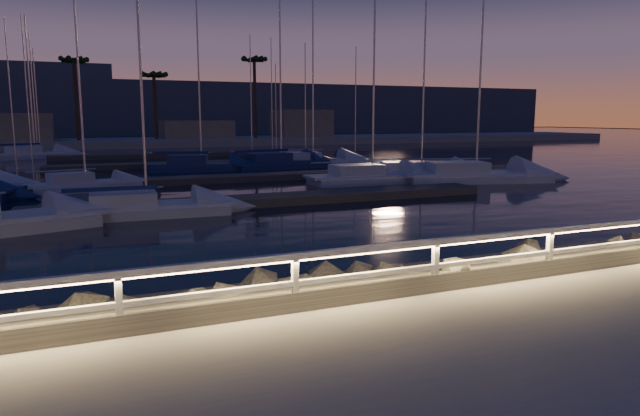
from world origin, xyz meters
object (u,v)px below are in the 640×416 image
(sailboat_a, at_px, (83,184))
(sailboat_c, at_px, (142,207))
(sailboat_g, at_px, (369,176))
(sailboat_h, at_px, (418,172))
(sailboat_n, at_px, (33,154))
(sailboat_k, at_px, (279,163))
(sailboat_l, at_px, (310,161))
(guard_rail, at_px, (512,244))
(sailboat_d, at_px, (472,175))
(sailboat_j, at_px, (199,165))

(sailboat_a, xyz_separation_m, sailboat_c, (2.13, -9.61, -0.01))
(sailboat_g, height_order, sailboat_h, sailboat_h)
(sailboat_n, bearing_deg, sailboat_h, -75.32)
(sailboat_k, xyz_separation_m, sailboat_l, (3.10, 0.98, -0.02))
(sailboat_h, bearing_deg, guard_rail, -104.09)
(sailboat_c, distance_m, sailboat_h, 20.00)
(sailboat_d, distance_m, sailboat_n, 43.04)
(sailboat_d, height_order, sailboat_n, sailboat_d)
(sailboat_g, bearing_deg, sailboat_a, 172.18)
(guard_rail, xyz_separation_m, sailboat_j, (0.06, 33.82, -0.93))
(sailboat_a, relative_size, sailboat_k, 0.69)
(sailboat_a, relative_size, sailboat_j, 0.78)
(sailboat_c, relative_size, sailboat_d, 0.73)
(guard_rail, bearing_deg, sailboat_j, 89.89)
(guard_rail, relative_size, sailboat_k, 2.90)
(sailboat_l, bearing_deg, sailboat_g, -88.66)
(sailboat_n, bearing_deg, sailboat_j, -81.92)
(guard_rail, height_order, sailboat_h, sailboat_h)
(sailboat_g, xyz_separation_m, sailboat_l, (1.30, 12.77, 0.00))
(sailboat_h, xyz_separation_m, sailboat_l, (-2.96, 11.63, 0.02))
(sailboat_j, bearing_deg, sailboat_c, -90.86)
(sailboat_a, distance_m, sailboat_d, 23.12)
(sailboat_l, bearing_deg, sailboat_j, -169.32)
(sailboat_k, bearing_deg, sailboat_h, -71.32)
(guard_rail, relative_size, sailboat_n, 3.21)
(sailboat_c, relative_size, sailboat_j, 0.89)
(guard_rail, height_order, sailboat_l, sailboat_l)
(sailboat_d, distance_m, sailboat_j, 20.08)
(sailboat_j, bearing_deg, sailboat_l, 20.53)
(sailboat_a, distance_m, sailboat_c, 9.85)
(guard_rail, relative_size, sailboat_c, 3.66)
(sailboat_g, bearing_deg, sailboat_h, 17.35)
(sailboat_d, bearing_deg, sailboat_k, 136.68)
(guard_rail, relative_size, sailboat_h, 3.07)
(sailboat_g, height_order, sailboat_k, sailboat_k)
(sailboat_j, bearing_deg, sailboat_h, -24.92)
(sailboat_a, height_order, sailboat_k, sailboat_k)
(sailboat_k, height_order, sailboat_l, sailboat_k)
(sailboat_j, bearing_deg, sailboat_k, 13.31)
(sailboat_h, xyz_separation_m, sailboat_k, (-6.07, 10.65, 0.04))
(sailboat_a, bearing_deg, sailboat_g, -24.95)
(guard_rail, height_order, sailboat_j, sailboat_j)
(sailboat_h, bearing_deg, sailboat_n, 143.16)
(sailboat_k, bearing_deg, sailboat_d, -70.01)
(sailboat_c, distance_m, sailboat_n, 39.11)
(sailboat_h, bearing_deg, sailboat_c, -142.48)
(sailboat_g, relative_size, sailboat_n, 1.03)
(sailboat_a, height_order, sailboat_l, sailboat_l)
(sailboat_c, bearing_deg, sailboat_g, 28.07)
(sailboat_j, height_order, sailboat_k, sailboat_k)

